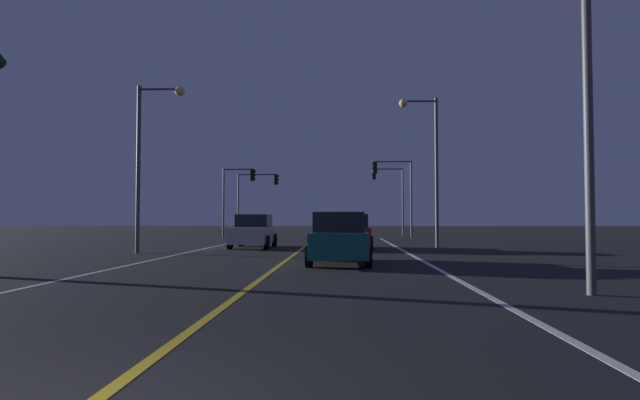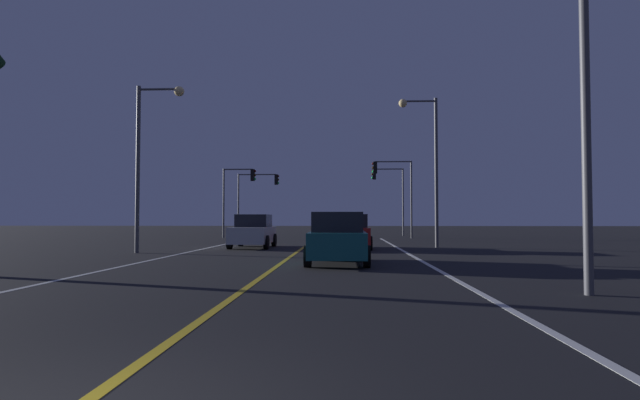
# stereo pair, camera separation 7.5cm
# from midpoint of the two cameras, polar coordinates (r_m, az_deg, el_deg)

# --- Properties ---
(lane_edge_right) EXTENTS (0.16, 41.23, 0.01)m
(lane_edge_right) POSITION_cam_midpoint_polar(r_m,az_deg,el_deg) (18.14, 11.39, -6.74)
(lane_edge_right) COLOR silver
(lane_edge_right) RESTS_ON ground
(lane_edge_left) EXTENTS (0.16, 41.23, 0.01)m
(lane_edge_left) POSITION_cam_midpoint_polar(r_m,az_deg,el_deg) (19.20, -18.53, -6.41)
(lane_edge_left) COLOR silver
(lane_edge_left) RESTS_ON ground
(lane_center_divider) EXTENTS (0.16, 41.23, 0.01)m
(lane_center_divider) POSITION_cam_midpoint_polar(r_m,az_deg,el_deg) (18.05, -4.02, -6.80)
(lane_center_divider) COLOR gold
(lane_center_divider) RESTS_ON ground
(car_oncoming) EXTENTS (2.02, 4.30, 1.70)m
(car_oncoming) POSITION_cam_midpoint_polar(r_m,az_deg,el_deg) (26.50, -7.48, -3.50)
(car_oncoming) COLOR black
(car_oncoming) RESTS_ON ground
(car_ahead_far) EXTENTS (2.02, 4.30, 1.70)m
(car_ahead_far) POSITION_cam_midpoint_polar(r_m,az_deg,el_deg) (25.22, 3.34, -3.59)
(car_ahead_far) COLOR black
(car_ahead_far) RESTS_ON ground
(car_lead_same_lane) EXTENTS (2.02, 4.30, 1.70)m
(car_lead_same_lane) POSITION_cam_midpoint_polar(r_m,az_deg,el_deg) (16.96, 1.99, -4.34)
(car_lead_same_lane) COLOR black
(car_lead_same_lane) RESTS_ON ground
(traffic_light_near_right) EXTENTS (3.05, 0.36, 5.86)m
(traffic_light_near_right) POSITION_cam_midpoint_polar(r_m,az_deg,el_deg) (39.26, 8.06, 2.08)
(traffic_light_near_right) COLOR #4C4C51
(traffic_light_near_right) RESTS_ON ground
(traffic_light_near_left) EXTENTS (2.58, 0.36, 5.33)m
(traffic_light_near_left) POSITION_cam_midpoint_polar(r_m,az_deg,el_deg) (39.88, -9.07, 1.47)
(traffic_light_near_left) COLOR #4C4C51
(traffic_light_near_left) RESTS_ON ground
(traffic_light_far_right) EXTENTS (2.80, 0.36, 5.83)m
(traffic_light_far_right) POSITION_cam_midpoint_polar(r_m,az_deg,el_deg) (44.74, 7.55, 1.53)
(traffic_light_far_right) COLOR #4C4C51
(traffic_light_far_right) RESTS_ON ground
(traffic_light_far_left) EXTENTS (3.67, 0.36, 5.40)m
(traffic_light_far_left) POSITION_cam_midpoint_polar(r_m,az_deg,el_deg) (45.18, -6.96, 1.18)
(traffic_light_far_left) COLOR #4C4C51
(traffic_light_far_left) RESTS_ON ground
(street_lamp_right_near) EXTENTS (2.01, 0.44, 7.96)m
(street_lamp_right_near) POSITION_cam_midpoint_polar(r_m,az_deg,el_deg) (11.70, 25.33, 15.81)
(street_lamp_right_near) COLOR #4C4C51
(street_lamp_right_near) RESTS_ON ground
(street_lamp_left_mid) EXTENTS (2.10, 0.44, 7.28)m
(street_lamp_left_mid) POSITION_cam_midpoint_polar(r_m,az_deg,el_deg) (23.58, -18.49, 5.80)
(street_lamp_left_mid) COLOR #4C4C51
(street_lamp_left_mid) RESTS_ON ground
(street_lamp_right_far) EXTENTS (2.01, 0.44, 7.75)m
(street_lamp_right_far) POSITION_cam_midpoint_polar(r_m,az_deg,el_deg) (27.23, 11.82, 5.23)
(street_lamp_right_far) COLOR #4C4C51
(street_lamp_right_far) RESTS_ON ground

